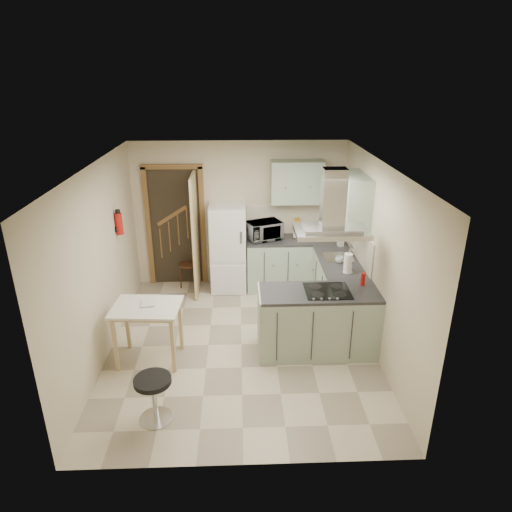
{
  "coord_description": "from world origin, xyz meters",
  "views": [
    {
      "loc": [
        -0.01,
        -5.43,
        3.57
      ],
      "look_at": [
        0.22,
        0.45,
        1.15
      ],
      "focal_mm": 32.0,
      "sensor_mm": 36.0,
      "label": 1
    }
  ],
  "objects_px": {
    "extractor_hood": "(331,232)",
    "microwave": "(264,230)",
    "peninsula": "(318,322)",
    "bentwood_chair": "(189,264)",
    "drop_leaf_table": "(149,333)",
    "fridge": "(228,248)",
    "stool": "(154,399)"
  },
  "relations": [
    {
      "from": "peninsula",
      "to": "drop_leaf_table",
      "type": "relative_size",
      "value": 1.83
    },
    {
      "from": "bentwood_chair",
      "to": "stool",
      "type": "distance_m",
      "value": 3.38
    },
    {
      "from": "fridge",
      "to": "extractor_hood",
      "type": "relative_size",
      "value": 1.67
    },
    {
      "from": "fridge",
      "to": "extractor_hood",
      "type": "height_order",
      "value": "extractor_hood"
    },
    {
      "from": "stool",
      "to": "microwave",
      "type": "bearing_deg",
      "value": 67.18
    },
    {
      "from": "peninsula",
      "to": "extractor_hood",
      "type": "relative_size",
      "value": 1.72
    },
    {
      "from": "extractor_hood",
      "to": "stool",
      "type": "bearing_deg",
      "value": -149.04
    },
    {
      "from": "peninsula",
      "to": "bentwood_chair",
      "type": "xyz_separation_m",
      "value": [
        -1.92,
        2.13,
        -0.05
      ]
    },
    {
      "from": "drop_leaf_table",
      "to": "peninsula",
      "type": "bearing_deg",
      "value": 7.05
    },
    {
      "from": "fridge",
      "to": "peninsula",
      "type": "height_order",
      "value": "fridge"
    },
    {
      "from": "fridge",
      "to": "drop_leaf_table",
      "type": "distance_m",
      "value": 2.35
    },
    {
      "from": "drop_leaf_table",
      "to": "stool",
      "type": "relative_size",
      "value": 1.57
    },
    {
      "from": "drop_leaf_table",
      "to": "bentwood_chair",
      "type": "height_order",
      "value": "bentwood_chair"
    },
    {
      "from": "extractor_hood",
      "to": "bentwood_chair",
      "type": "xyz_separation_m",
      "value": [
        -2.02,
        2.13,
        -1.32
      ]
    },
    {
      "from": "stool",
      "to": "drop_leaf_table",
      "type": "bearing_deg",
      "value": 102.34
    },
    {
      "from": "extractor_hood",
      "to": "drop_leaf_table",
      "type": "relative_size",
      "value": 1.06
    },
    {
      "from": "microwave",
      "to": "fridge",
      "type": "bearing_deg",
      "value": 157.99
    },
    {
      "from": "extractor_hood",
      "to": "drop_leaf_table",
      "type": "xyz_separation_m",
      "value": [
        -2.32,
        -0.12,
        -1.32
      ]
    },
    {
      "from": "extractor_hood",
      "to": "bentwood_chair",
      "type": "relative_size",
      "value": 1.13
    },
    {
      "from": "fridge",
      "to": "stool",
      "type": "distance_m",
      "value": 3.35
    },
    {
      "from": "peninsula",
      "to": "bentwood_chair",
      "type": "bearing_deg",
      "value": 132.04
    },
    {
      "from": "fridge",
      "to": "drop_leaf_table",
      "type": "xyz_separation_m",
      "value": [
        -1.0,
        -2.1,
        -0.35
      ]
    },
    {
      "from": "extractor_hood",
      "to": "microwave",
      "type": "bearing_deg",
      "value": 109.83
    },
    {
      "from": "fridge",
      "to": "bentwood_chair",
      "type": "distance_m",
      "value": 0.79
    },
    {
      "from": "drop_leaf_table",
      "to": "stool",
      "type": "xyz_separation_m",
      "value": [
        0.25,
        -1.13,
        -0.13
      ]
    },
    {
      "from": "stool",
      "to": "peninsula",
      "type": "bearing_deg",
      "value": 32.22
    },
    {
      "from": "drop_leaf_table",
      "to": "stool",
      "type": "distance_m",
      "value": 1.16
    },
    {
      "from": "stool",
      "to": "microwave",
      "type": "xyz_separation_m",
      "value": [
        1.36,
        3.23,
        0.78
      ]
    },
    {
      "from": "bentwood_chair",
      "to": "microwave",
      "type": "relative_size",
      "value": 1.43
    },
    {
      "from": "fridge",
      "to": "stool",
      "type": "height_order",
      "value": "fridge"
    },
    {
      "from": "extractor_hood",
      "to": "drop_leaf_table",
      "type": "height_order",
      "value": "extractor_hood"
    },
    {
      "from": "drop_leaf_table",
      "to": "fridge",
      "type": "bearing_deg",
      "value": 68.58
    }
  ]
}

